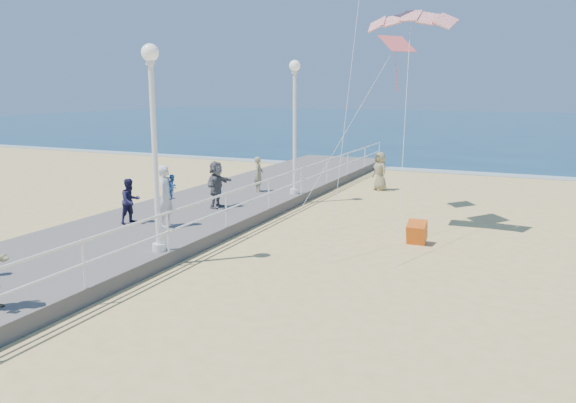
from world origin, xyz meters
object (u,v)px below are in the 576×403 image
at_px(toddler_held, 173,187).
at_px(beach_walker_c, 380,171).
at_px(spectator_6, 259,174).
at_px(spectator_7, 130,201).
at_px(box_kite, 417,234).
at_px(spectator_5, 216,184).
at_px(woman_holding_toddler, 166,196).
at_px(lamp_post_far, 295,113).
at_px(lamp_post_mid, 154,127).

bearing_deg(toddler_held, beach_walker_c, -28.31).
height_order(toddler_held, spectator_6, toddler_held).
xyz_separation_m(spectator_7, box_kite, (8.56, 2.69, -0.82)).
bearing_deg(spectator_5, box_kite, -96.96).
xyz_separation_m(woman_holding_toddler, box_kite, (7.22, 2.62, -1.07)).
xyz_separation_m(spectator_5, spectator_6, (-0.08, 3.48, -0.12)).
xyz_separation_m(spectator_5, beach_walker_c, (3.87, 8.00, -0.36)).
bearing_deg(toddler_held, lamp_post_far, -20.70).
relative_size(lamp_post_far, spectator_7, 3.70).
bearing_deg(woman_holding_toddler, spectator_6, -8.52).
bearing_deg(beach_walker_c, spectator_7, -74.25).
xyz_separation_m(toddler_held, spectator_5, (-0.23, 2.94, -0.39)).
relative_size(lamp_post_far, box_kite, 8.87).
xyz_separation_m(lamp_post_mid, woman_holding_toddler, (-1.40, 2.29, -2.29)).
bearing_deg(box_kite, spectator_5, 174.93).
xyz_separation_m(lamp_post_mid, spectator_7, (-2.74, 2.21, -2.54)).
bearing_deg(toddler_held, spectator_7, 88.76).
xyz_separation_m(toddler_held, beach_walker_c, (3.64, 10.94, -0.75)).
xyz_separation_m(woman_holding_toddler, spectator_5, (-0.08, 3.09, -0.12)).
height_order(lamp_post_far, box_kite, lamp_post_far).
bearing_deg(beach_walker_c, spectator_5, -75.37).
bearing_deg(beach_walker_c, toddler_held, -67.98).
bearing_deg(box_kite, beach_walker_c, 110.65).
relative_size(spectator_7, beach_walker_c, 0.81).
height_order(spectator_7, beach_walker_c, spectator_7).
xyz_separation_m(spectator_7, beach_walker_c, (5.13, 11.17, -0.23)).
height_order(toddler_held, spectator_7, toddler_held).
bearing_deg(lamp_post_mid, spectator_5, 105.39).
relative_size(lamp_post_mid, spectator_7, 3.70).
bearing_deg(spectator_7, spectator_6, 5.16).
bearing_deg(beach_walker_c, woman_holding_toddler, -68.45).
relative_size(lamp_post_far, spectator_5, 3.14).
height_order(spectator_6, beach_walker_c, spectator_6).
height_order(spectator_6, spectator_7, spectator_6).
bearing_deg(lamp_post_far, spectator_5, -112.21).
bearing_deg(spectator_6, woman_holding_toddler, 170.65).
bearing_deg(box_kite, lamp_post_far, 143.49).
bearing_deg(spectator_6, spectator_5, 170.60).
relative_size(woman_holding_toddler, box_kite, 3.23).
bearing_deg(lamp_post_far, lamp_post_mid, -90.00).
xyz_separation_m(beach_walker_c, box_kite, (3.43, -8.48, -0.59)).
bearing_deg(toddler_held, lamp_post_mid, -162.70).
height_order(toddler_held, spectator_5, spectator_5).
bearing_deg(lamp_post_far, beach_walker_c, 61.37).
bearing_deg(spectator_5, lamp_post_far, -25.48).
bearing_deg(box_kite, spectator_6, 150.45).
relative_size(lamp_post_far, spectator_6, 3.65).
relative_size(spectator_6, box_kite, 2.43).
relative_size(toddler_held, spectator_6, 0.54).
bearing_deg(toddler_held, box_kite, -80.67).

